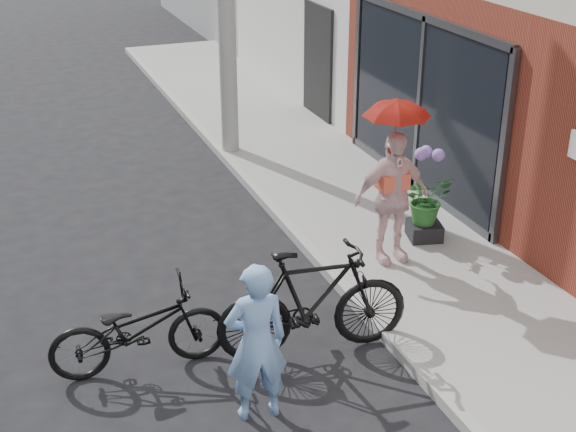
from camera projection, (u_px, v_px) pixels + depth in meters
ground at (309, 369)px, 7.89m from camera, size 80.00×80.00×0.00m
sidewalk at (400, 244)px, 10.25m from camera, size 2.20×24.00×0.12m
curb at (317, 259)px, 9.87m from camera, size 0.12×24.00×0.12m
officer at (256, 342)px, 6.95m from camera, size 0.59×0.41×1.53m
bike_left at (138, 329)px, 7.72m from camera, size 1.75×0.70×0.91m
bike_right at (313, 302)px, 7.92m from camera, size 2.01×0.78×1.18m
kimono_woman at (392, 198)px, 9.41m from camera, size 0.95×0.40×1.62m
parasol at (397, 104)px, 8.93m from camera, size 0.74×0.74×0.65m
planter at (424, 230)px, 10.22m from camera, size 0.49×0.49×0.21m
potted_plant at (427, 199)px, 10.04m from camera, size 0.60×0.52×0.66m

